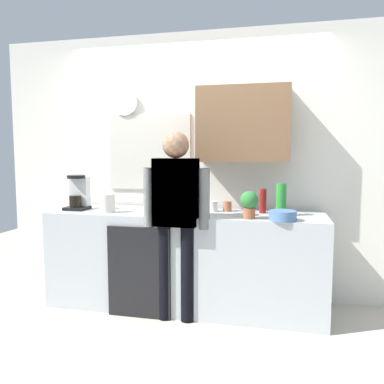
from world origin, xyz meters
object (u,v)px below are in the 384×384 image
bottle_clear_soda (281,200)px  potted_plant (249,203)px  person_guest (176,210)px  storage_canister (107,203)px  cup_white_mug (213,206)px  mixing_bowl (283,216)px  bottle_dark_sauce (149,202)px  bottle_red_vinegar (263,201)px  coffee_maker (78,194)px  dish_soap (187,205)px  cup_yellow_cup (150,205)px  person_at_sink (176,210)px  cup_terracotta_mug (227,206)px

bottle_clear_soda → potted_plant: bottle_clear_soda is taller
person_guest → storage_canister: bearing=-28.3°
cup_white_mug → mixing_bowl: size_ratio=0.43×
bottle_dark_sauce → bottle_red_vinegar: bearing=9.8°
mixing_bowl → cup_white_mug: bearing=150.5°
bottle_clear_soda → bottle_red_vinegar: (-0.16, 0.11, -0.03)m
coffee_maker → dish_soap: (1.08, -0.03, -0.07)m
cup_yellow_cup → storage_canister: bearing=-140.2°
bottle_clear_soda → person_guest: bearing=-160.4°
bottle_dark_sauce → bottle_red_vinegar: size_ratio=0.82×
coffee_maker → bottle_clear_soda: size_ratio=1.18×
cup_yellow_cup → person_at_sink: size_ratio=0.05×
bottle_red_vinegar → dish_soap: size_ratio=1.22×
coffee_maker → cup_terracotta_mug: bearing=8.1°
bottle_clear_soda → dish_soap: size_ratio=1.56×
cup_terracotta_mug → storage_canister: (-1.06, -0.32, 0.04)m
bottle_clear_soda → person_at_sink: size_ratio=0.17×
coffee_maker → bottle_dark_sauce: size_ratio=1.83×
bottle_clear_soda → storage_canister: size_ratio=1.65×
cup_terracotta_mug → bottle_red_vinegar: bearing=-7.7°
storage_canister → mixing_bowl: bearing=-2.9°
storage_canister → potted_plant: bearing=-2.3°
bottle_clear_soda → cup_terracotta_mug: (-0.49, 0.16, -0.09)m
cup_yellow_cup → potted_plant: size_ratio=0.37×
bottle_clear_soda → mixing_bowl: 0.26m
bottle_dark_sauce → storage_canister: size_ratio=1.06×
person_at_sink → cup_terracotta_mug: bearing=50.6°
potted_plant → person_guest: (-0.60, -0.09, -0.07)m
bottle_dark_sauce → person_guest: (0.32, -0.24, -0.03)m
cup_yellow_cup → cup_terracotta_mug: size_ratio=0.92×
bottle_dark_sauce → person_at_sink: size_ratio=0.11×
cup_white_mug → dish_soap: dish_soap is taller
potted_plant → dish_soap: bearing=165.6°
bottle_red_vinegar → dish_soap: (-0.65, -0.18, -0.03)m
dish_soap → person_at_sink: size_ratio=0.11×
bottle_clear_soda → dish_soap: (-0.81, -0.07, -0.06)m
cup_terracotta_mug → potted_plant: 0.44m
bottle_red_vinegar → coffee_maker: bearing=-174.9°
cup_white_mug → bottle_dark_sauce: bearing=-163.0°
bottle_red_vinegar → person_guest: (-0.70, -0.42, -0.05)m
cup_terracotta_mug → dish_soap: size_ratio=0.51×
dish_soap → person_guest: person_guest is taller
cup_terracotta_mug → dish_soap: (-0.33, -0.23, 0.03)m
bottle_clear_soda → cup_terracotta_mug: bearing=162.1°
bottle_clear_soda → bottle_dark_sauce: 1.18m
bottle_red_vinegar → mixing_bowl: (0.17, -0.35, -0.07)m
mixing_bowl → potted_plant: (-0.27, 0.03, 0.09)m
coffee_maker → cup_terracotta_mug: size_ratio=3.59×
bottle_red_vinegar → storage_canister: (-1.38, -0.28, -0.02)m
person_guest → cup_terracotta_mug: bearing=-145.4°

